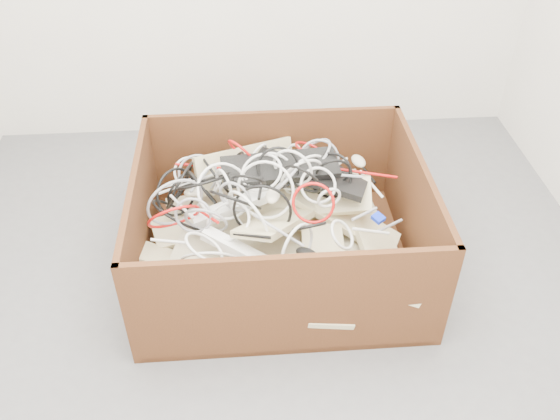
{
  "coord_description": "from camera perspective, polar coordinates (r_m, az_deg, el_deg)",
  "views": [
    {
      "loc": [
        -0.08,
        -1.62,
        1.88
      ],
      "look_at": [
        0.06,
        0.31,
        0.3
      ],
      "focal_mm": 38.14,
      "sensor_mm": 36.0,
      "label": 1
    }
  ],
  "objects": [
    {
      "name": "mice_scatter",
      "position": [
        2.44,
        -0.89,
        0.6
      ],
      "size": [
        0.82,
        0.62,
        0.19
      ],
      "color": "#B9AF95",
      "rests_on": "keyboard_pile"
    },
    {
      "name": "room_shell",
      "position": [
        1.74,
        -1.24,
        17.97
      ],
      "size": [
        3.04,
        3.04,
        2.5
      ],
      "color": "silver",
      "rests_on": "ground"
    },
    {
      "name": "ground",
      "position": [
        2.48,
        -0.84,
        -10.07
      ],
      "size": [
        3.0,
        3.0,
        0.0
      ],
      "primitive_type": "plane",
      "color": "#565659",
      "rests_on": "ground"
    },
    {
      "name": "power_strip_right",
      "position": [
        2.3,
        -4.4,
        -3.63
      ],
      "size": [
        0.26,
        0.19,
        0.09
      ],
      "primitive_type": "cube",
      "rotation": [
        -0.1,
        0.17,
        -0.56
      ],
      "color": "white",
      "rests_on": "keyboard_pile"
    },
    {
      "name": "keyboard_pile",
      "position": [
        2.5,
        0.73,
        -0.51
      ],
      "size": [
        1.21,
        0.97,
        0.36
      ],
      "color": "beige",
      "rests_on": "cardboard_box"
    },
    {
      "name": "cardboard_box",
      "position": [
        2.59,
        -0.34,
        -3.16
      ],
      "size": [
        1.19,
        0.99,
        0.52
      ],
      "color": "#391F0E",
      "rests_on": "ground"
    },
    {
      "name": "vga_plug",
      "position": [
        2.39,
        9.4,
        -0.76
      ],
      "size": [
        0.06,
        0.06,
        0.03
      ],
      "primitive_type": "cube",
      "rotation": [
        0.09,
        0.14,
        -0.95
      ],
      "color": "#0D26CA",
      "rests_on": "keyboard_pile"
    },
    {
      "name": "cable_tangle",
      "position": [
        2.45,
        -3.23,
        1.81
      ],
      "size": [
        1.09,
        0.81,
        0.43
      ],
      "color": "silver",
      "rests_on": "keyboard_pile"
    },
    {
      "name": "power_strip_left",
      "position": [
        2.44,
        -4.7,
        0.24
      ],
      "size": [
        0.33,
        0.12,
        0.13
      ],
      "primitive_type": "cube",
      "rotation": [
        0.14,
        -0.26,
        0.19
      ],
      "color": "white",
      "rests_on": "keyboard_pile"
    }
  ]
}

